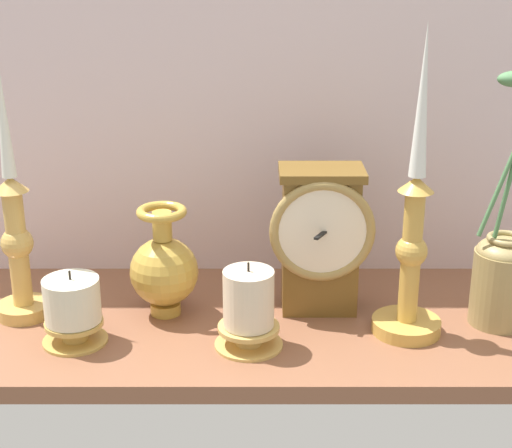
{
  "coord_description": "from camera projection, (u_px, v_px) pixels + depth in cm",
  "views": [
    {
      "loc": [
        0.95,
        -98.82,
        49.86
      ],
      "look_at": [
        1.34,
        0.0,
        14.0
      ],
      "focal_mm": 55.18,
      "sensor_mm": 36.0,
      "label": 1
    }
  ],
  "objects": [
    {
      "name": "brass_vase_bulbous",
      "position": [
        161.0,
        268.0,
        1.09
      ],
      "size": [
        9.57,
        9.57,
        15.79
      ],
      "color": "gold",
      "rests_on": "ground_plane"
    },
    {
      "name": "pillar_candle_near_clock",
      "position": [
        70.0,
        310.0,
        1.02
      ],
      "size": [
        8.52,
        8.52,
        10.14
      ],
      "color": "tan",
      "rests_on": "ground_plane"
    },
    {
      "name": "brass_vase_jar",
      "position": [
        502.0,
        260.0,
        1.06
      ],
      "size": [
        10.44,
        8.06,
        39.3
      ],
      "color": "#9F8A54",
      "rests_on": "ground_plane"
    },
    {
      "name": "candlestick_tall_center",
      "position": [
        13.0,
        236.0,
        1.07
      ],
      "size": [
        7.61,
        7.61,
        37.81
      ],
      "color": "tan",
      "rests_on": "ground_plane"
    },
    {
      "name": "ground_plane",
      "position": [
        246.0,
        326.0,
        1.1
      ],
      "size": [
        100.0,
        36.0,
        2.4
      ],
      "primitive_type": "cube",
      "color": "brown"
    },
    {
      "name": "back_wall",
      "position": [
        246.0,
        64.0,
        1.16
      ],
      "size": [
        120.0,
        2.0,
        65.0
      ],
      "primitive_type": "cube",
      "color": "silver",
      "rests_on": "ground_plane"
    },
    {
      "name": "mantel_clock",
      "position": [
        317.0,
        238.0,
        1.09
      ],
      "size": [
        14.36,
        10.29,
        20.73
      ],
      "color": "brown",
      "rests_on": "ground_plane"
    },
    {
      "name": "pillar_candle_front",
      "position": [
        249.0,
        310.0,
        1.01
      ],
      "size": [
        8.92,
        8.92,
        11.75
      ],
      "color": "tan",
      "rests_on": "ground_plane"
    },
    {
      "name": "candlestick_tall_left",
      "position": [
        409.0,
        244.0,
        1.02
      ],
      "size": [
        9.25,
        9.25,
        40.98
      ],
      "color": "gold",
      "rests_on": "ground_plane"
    }
  ]
}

